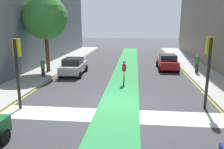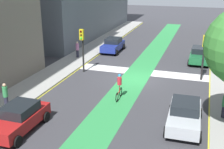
% 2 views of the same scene
% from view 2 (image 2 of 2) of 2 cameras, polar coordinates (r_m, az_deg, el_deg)
% --- Properties ---
extents(ground_plane, '(120.00, 120.00, 0.00)m').
position_cam_2_polar(ground_plane, '(25.40, 4.98, -0.90)').
color(ground_plane, '#38383D').
extents(bike_lane_paint, '(2.40, 60.00, 0.01)m').
position_cam_2_polar(bike_lane_paint, '(25.46, 4.34, -0.82)').
color(bike_lane_paint, '#2D8C47').
rests_on(bike_lane_paint, ground_plane).
extents(crosswalk_band, '(12.00, 1.80, 0.01)m').
position_cam_2_polar(crosswalk_band, '(27.24, 5.94, 0.48)').
color(crosswalk_band, silver).
rests_on(crosswalk_band, ground_plane).
extents(curb_stripe_left, '(0.16, 60.00, 0.01)m').
position_cam_2_polar(curb_stripe_left, '(24.87, 18.57, -2.30)').
color(curb_stripe_left, yellow).
rests_on(curb_stripe_left, ground_plane).
extents(sidewalk_right, '(3.00, 60.00, 0.15)m').
position_cam_2_polar(sidewalk_right, '(27.89, -10.19, 0.88)').
color(sidewalk_right, '#9E9E99').
rests_on(sidewalk_right, ground_plane).
extents(curb_stripe_right, '(0.16, 60.00, 0.01)m').
position_cam_2_polar(curb_stripe_right, '(27.26, -7.39, 0.45)').
color(curb_stripe_right, yellow).
rests_on(curb_stripe_right, ground_plane).
extents(traffic_signal_near_right, '(0.35, 0.52, 4.01)m').
position_cam_2_polar(traffic_signal_near_right, '(26.43, -5.81, 6.25)').
color(traffic_signal_near_right, black).
rests_on(traffic_signal_near_right, ground_plane).
extents(traffic_signal_near_left, '(0.35, 0.52, 3.91)m').
position_cam_2_polar(traffic_signal_near_left, '(25.40, 17.50, 4.77)').
color(traffic_signal_near_left, black).
rests_on(traffic_signal_near_left, ground_plane).
extents(car_green_left_near, '(2.06, 4.22, 1.57)m').
position_cam_2_polar(car_green_left_near, '(31.11, 16.68, 3.68)').
color(car_green_left_near, '#196033').
rests_on(car_green_left_near, ground_plane).
extents(car_silver_left_far, '(2.11, 4.25, 1.57)m').
position_cam_2_polar(car_silver_left_far, '(17.91, 13.95, -7.54)').
color(car_silver_left_far, '#B2B7BF').
rests_on(car_silver_left_far, ground_plane).
extents(car_red_right_far, '(2.04, 4.21, 1.57)m').
position_cam_2_polar(car_red_right_far, '(17.82, -17.68, -8.06)').
color(car_red_right_far, '#A51919').
rests_on(car_red_right_far, ground_plane).
extents(car_blue_right_near, '(2.07, 4.22, 1.57)m').
position_cam_2_polar(car_blue_right_near, '(34.05, 0.19, 5.79)').
color(car_blue_right_near, navy).
rests_on(car_blue_right_near, ground_plane).
extents(cyclist_in_lane, '(0.32, 1.73, 1.86)m').
position_cam_2_polar(cyclist_in_lane, '(21.15, 1.42, -2.23)').
color(cyclist_in_lane, black).
rests_on(cyclist_in_lane, ground_plane).
extents(pedestrian_sidewalk_right_a, '(0.34, 0.34, 1.71)m').
position_cam_2_polar(pedestrian_sidewalk_right_a, '(31.38, -6.75, 4.91)').
color(pedestrian_sidewalk_right_a, '#262638').
rests_on(pedestrian_sidewalk_right_a, sidewalk_right).
extents(pedestrian_sidewalk_right_b, '(0.34, 0.34, 1.72)m').
position_cam_2_polar(pedestrian_sidewalk_right_b, '(20.62, -20.02, -3.84)').
color(pedestrian_sidewalk_right_b, '#262638').
rests_on(pedestrian_sidewalk_right_b, sidewalk_right).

